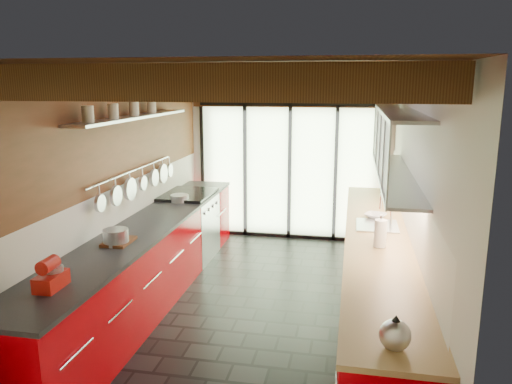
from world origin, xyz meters
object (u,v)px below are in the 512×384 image
at_px(soap_bottle, 379,233).
at_px(kettle, 395,333).
at_px(stand_mixer, 51,276).
at_px(paper_towel, 380,234).
at_px(bowl, 376,216).

bearing_deg(soap_bottle, kettle, -90.00).
distance_m(stand_mixer, soap_bottle, 3.06).
bearing_deg(kettle, paper_towel, 90.00).
height_order(stand_mixer, soap_bottle, stand_mixer).
bearing_deg(paper_towel, kettle, -90.00).
distance_m(paper_towel, soap_bottle, 0.21).
xyz_separation_m(stand_mixer, bowl, (2.54, 2.56, -0.07)).
xyz_separation_m(kettle, bowl, (0.00, 2.97, -0.07)).
relative_size(stand_mixer, kettle, 1.10).
bearing_deg(soap_bottle, paper_towel, -90.00).
relative_size(stand_mixer, soap_bottle, 1.75).
relative_size(kettle, bowl, 1.06).
distance_m(kettle, bowl, 2.98).
distance_m(soap_bottle, bowl, 0.86).
distance_m(paper_towel, bowl, 1.06).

